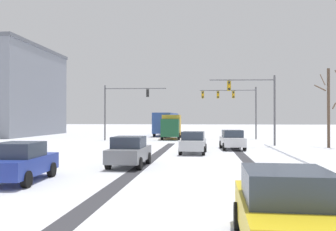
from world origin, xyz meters
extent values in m
cube|color=#38383D|center=(5.27, 15.20, 0.00)|extent=(0.70, 33.44, 0.01)
cube|color=#38383D|center=(-0.69, 15.20, 0.00)|extent=(0.72, 33.44, 0.01)
cylinder|color=#56565B|center=(-9.02, 36.40, 3.25)|extent=(0.18, 0.18, 6.50)
cylinder|color=#56565B|center=(-5.41, 36.55, 6.10)|extent=(7.24, 0.41, 0.12)
cube|color=black|center=(-3.96, 36.60, 5.55)|extent=(0.33, 0.25, 0.90)
sphere|color=black|center=(-3.97, 36.76, 5.85)|extent=(0.20, 0.20, 0.20)
sphere|color=orange|center=(-3.97, 36.76, 5.55)|extent=(0.20, 0.20, 0.20)
sphere|color=black|center=(-3.97, 36.76, 5.25)|extent=(0.20, 0.20, 0.20)
cylinder|color=#56565B|center=(9.02, 28.40, 3.25)|extent=(0.18, 0.18, 6.50)
cylinder|color=#56565B|center=(6.08, 28.17, 6.10)|extent=(5.89, 0.58, 0.12)
cube|color=#B79319|center=(4.90, 28.08, 5.55)|extent=(0.34, 0.26, 0.90)
sphere|color=black|center=(4.92, 27.92, 5.85)|extent=(0.20, 0.20, 0.20)
sphere|color=orange|center=(4.92, 27.92, 5.55)|extent=(0.20, 0.20, 0.20)
sphere|color=black|center=(4.92, 27.92, 5.25)|extent=(0.20, 0.20, 0.20)
cylinder|color=#56565B|center=(9.02, 40.40, 3.25)|extent=(0.18, 0.18, 6.50)
cylinder|color=#56565B|center=(5.57, 40.39, 6.10)|extent=(6.92, 0.14, 0.12)
cube|color=#B79319|center=(6.26, 40.39, 5.55)|extent=(0.32, 0.24, 0.90)
sphere|color=black|center=(6.26, 40.23, 5.85)|extent=(0.20, 0.20, 0.20)
sphere|color=orange|center=(6.26, 40.23, 5.55)|extent=(0.20, 0.20, 0.20)
sphere|color=black|center=(6.26, 40.23, 5.25)|extent=(0.20, 0.20, 0.20)
cube|color=#B79319|center=(4.36, 40.39, 5.55)|extent=(0.32, 0.24, 0.90)
sphere|color=black|center=(4.36, 40.23, 5.85)|extent=(0.20, 0.20, 0.20)
sphere|color=orange|center=(4.36, 40.23, 5.55)|extent=(0.20, 0.20, 0.20)
sphere|color=black|center=(4.36, 40.23, 5.25)|extent=(0.20, 0.20, 0.20)
cube|color=#B79319|center=(2.45, 40.38, 5.55)|extent=(0.32, 0.24, 0.90)
sphere|color=black|center=(2.45, 40.22, 5.85)|extent=(0.20, 0.20, 0.20)
sphere|color=orange|center=(2.45, 40.22, 5.55)|extent=(0.20, 0.20, 0.20)
sphere|color=black|center=(2.45, 40.22, 5.25)|extent=(0.20, 0.20, 0.20)
cube|color=silver|center=(4.97, 25.22, 0.67)|extent=(1.94, 4.19, 0.70)
cube|color=#2D3847|center=(4.98, 25.07, 1.32)|extent=(1.67, 1.99, 0.60)
cylinder|color=black|center=(4.09, 26.44, 0.32)|extent=(0.26, 0.65, 0.64)
cylinder|color=black|center=(5.70, 26.54, 0.32)|extent=(0.26, 0.65, 0.64)
cylinder|color=black|center=(4.24, 23.90, 0.32)|extent=(0.26, 0.65, 0.64)
cylinder|color=black|center=(5.85, 24.00, 0.32)|extent=(0.26, 0.65, 0.64)
cube|color=#B7BABF|center=(1.86, 21.41, 0.67)|extent=(1.88, 4.17, 0.70)
cube|color=#2D3847|center=(1.85, 21.26, 1.32)|extent=(1.64, 1.97, 0.60)
cylinder|color=black|center=(1.11, 22.72, 0.32)|extent=(0.25, 0.65, 0.64)
cylinder|color=black|center=(2.72, 22.65, 0.32)|extent=(0.25, 0.65, 0.64)
cylinder|color=black|center=(0.99, 20.18, 0.32)|extent=(0.25, 0.65, 0.64)
cylinder|color=black|center=(2.61, 20.11, 0.32)|extent=(0.25, 0.65, 0.64)
cube|color=slate|center=(-1.34, 13.93, 0.67)|extent=(1.78, 4.13, 0.70)
cube|color=#2D3847|center=(-1.34, 13.78, 1.32)|extent=(1.60, 1.93, 0.60)
cylinder|color=black|center=(-2.12, 15.22, 0.32)|extent=(0.23, 0.64, 0.64)
cylinder|color=black|center=(-0.51, 15.19, 0.32)|extent=(0.23, 0.64, 0.64)
cylinder|color=black|center=(-2.17, 12.67, 0.32)|extent=(0.23, 0.64, 0.64)
cylinder|color=black|center=(-0.56, 12.64, 0.32)|extent=(0.23, 0.64, 0.64)
cube|color=#233899|center=(-4.77, 8.84, 0.67)|extent=(1.92, 4.19, 0.70)
cube|color=#2D3847|center=(-4.77, 8.69, 1.32)|extent=(1.66, 1.98, 0.60)
cylinder|color=black|center=(-5.65, 10.06, 0.32)|extent=(0.25, 0.65, 0.64)
cylinder|color=black|center=(-4.04, 10.15, 0.32)|extent=(0.25, 0.65, 0.64)
cylinder|color=black|center=(-3.90, 7.61, 0.32)|extent=(0.25, 0.65, 0.64)
cube|color=yellow|center=(4.25, 2.00, 0.67)|extent=(1.83, 4.15, 0.70)
cube|color=#2D3847|center=(4.24, 1.85, 1.32)|extent=(1.62, 1.95, 0.60)
cylinder|color=black|center=(3.48, 3.30, 0.32)|extent=(0.24, 0.65, 0.64)
cylinder|color=black|center=(5.09, 3.24, 0.32)|extent=(0.24, 0.65, 0.64)
cube|color=#284793|center=(-3.07, 48.95, 1.93)|extent=(2.82, 11.07, 2.90)
cube|color=#283342|center=(-3.07, 48.95, 2.28)|extent=(2.83, 10.19, 0.90)
cylinder|color=black|center=(-1.99, 45.07, 0.48)|extent=(0.33, 0.97, 0.96)
cylinder|color=black|center=(-4.37, 45.14, 0.48)|extent=(0.33, 0.97, 0.96)
cylinder|color=black|center=(-1.78, 52.21, 0.48)|extent=(0.33, 0.97, 0.96)
cylinder|color=black|center=(-4.16, 52.28, 0.48)|extent=(0.33, 0.97, 0.96)
cube|color=#194C2D|center=(-1.39, 37.48, 1.47)|extent=(2.17, 2.27, 2.10)
cube|color=gold|center=(-1.52, 41.18, 1.72)|extent=(2.38, 5.27, 2.60)
cylinder|color=black|center=(-0.40, 37.95, 0.42)|extent=(0.31, 0.85, 0.84)
cylinder|color=black|center=(-2.42, 37.88, 0.42)|extent=(0.31, 0.85, 0.84)
cylinder|color=black|center=(-0.56, 42.64, 0.42)|extent=(0.31, 0.85, 0.84)
cylinder|color=black|center=(-2.58, 42.57, 0.42)|extent=(0.31, 0.85, 0.84)
cylinder|color=brown|center=(13.55, 27.82, 3.50)|extent=(0.25, 0.25, 6.99)
cylinder|color=brown|center=(14.01, 27.78, 3.68)|extent=(0.20, 0.98, 0.54)
cylinder|color=brown|center=(12.77, 27.60, 5.27)|extent=(0.56, 1.64, 0.71)
cylinder|color=brown|center=(13.04, 27.78, 6.00)|extent=(0.16, 1.09, 1.08)
camera|label=1|loc=(2.70, -5.22, 2.59)|focal=38.65mm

